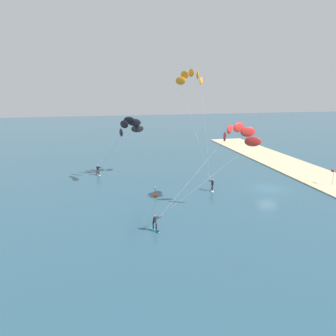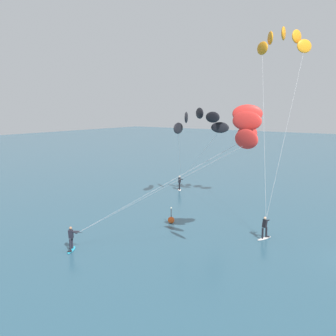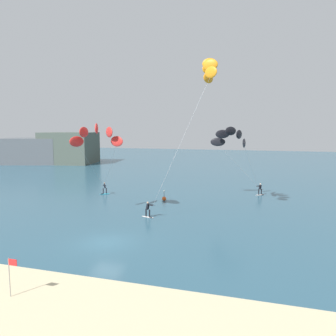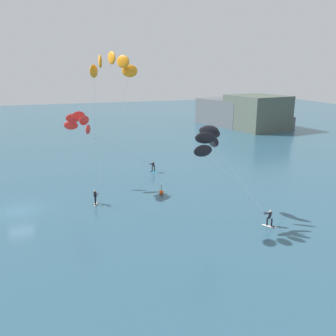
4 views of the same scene
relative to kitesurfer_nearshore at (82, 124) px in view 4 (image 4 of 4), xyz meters
The scene contains 6 objects.
ground_plane 12.25m from the kitesurfer_nearshore, 57.93° to the right, with size 240.00×240.00×0.00m, color #2D566B.
kitesurfer_nearshore is the anchor object (origin of this frame).
kitesurfer_mid_water 12.90m from the kitesurfer_nearshore, ahead, with size 7.93×4.49×16.16m.
kitesurfer_far_out 16.94m from the kitesurfer_nearshore, 39.60° to the left, with size 7.24×7.86×9.53m.
marker_buoy 12.54m from the kitesurfer_nearshore, 59.99° to the left, with size 0.56×0.56×1.38m.
distant_headland 58.39m from the kitesurfer_nearshore, 129.47° to the left, with size 25.57×18.53×8.28m.
Camera 4 is at (38.46, 3.95, 14.78)m, focal length 37.77 mm.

